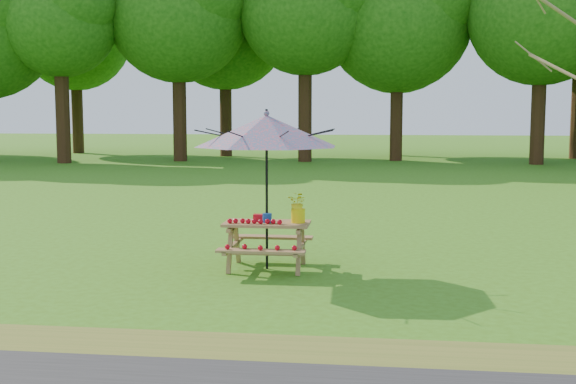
# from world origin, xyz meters

# --- Properties ---
(ground) EXTENTS (120.00, 120.00, 0.00)m
(ground) POSITION_xyz_m (0.00, 0.00, 0.00)
(ground) COLOR #407516
(ground) RESTS_ON ground
(drygrass_strip) EXTENTS (120.00, 1.20, 0.01)m
(drygrass_strip) POSITION_xyz_m (0.00, -2.80, 0.00)
(drygrass_strip) COLOR olive
(drygrass_strip) RESTS_ON ground
(picnic_table) EXTENTS (1.20, 1.32, 0.67)m
(picnic_table) POSITION_xyz_m (1.75, 0.79, 0.33)
(picnic_table) COLOR olive
(picnic_table) RESTS_ON ground
(patio_umbrella) EXTENTS (2.63, 2.63, 2.25)m
(patio_umbrella) POSITION_xyz_m (1.75, 0.79, 1.95)
(patio_umbrella) COLOR black
(patio_umbrella) RESTS_ON ground
(produce_bins) EXTENTS (0.28, 0.34, 0.13)m
(produce_bins) POSITION_xyz_m (1.70, 0.84, 0.72)
(produce_bins) COLOR red
(produce_bins) RESTS_ON picnic_table
(tomatoes_row) EXTENTS (0.77, 0.13, 0.07)m
(tomatoes_row) POSITION_xyz_m (1.60, 0.61, 0.71)
(tomatoes_row) COLOR red
(tomatoes_row) RESTS_ON picnic_table
(flower_bucket) EXTENTS (0.33, 0.32, 0.43)m
(flower_bucket) POSITION_xyz_m (2.19, 0.81, 0.90)
(flower_bucket) COLOR yellow
(flower_bucket) RESTS_ON picnic_table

